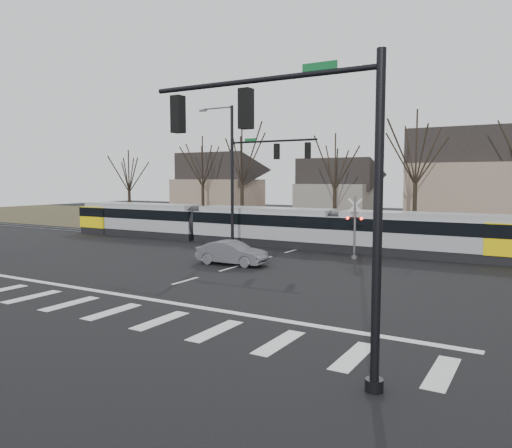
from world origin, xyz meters
The scene contains 15 objects.
ground centered at (0.00, 0.00, 0.00)m, with size 140.00×140.00×0.00m, color black.
grass_verge centered at (0.00, 32.00, 0.01)m, with size 140.00×28.00×0.01m, color #38331E.
crosswalk centered at (0.00, -4.00, 0.01)m, with size 27.00×2.60×0.01m.
stop_line centered at (0.00, -1.80, 0.01)m, with size 28.00×0.35×0.01m, color silver.
lane_dashes centered at (0.00, 16.00, 0.01)m, with size 0.18×30.00×0.01m.
rail_pair centered at (0.00, 15.80, 0.03)m, with size 90.00×1.52×0.06m.
tram centered at (-3.41, 16.00, 1.56)m, with size 37.84×2.81×2.87m.
sedan centered at (-0.59, 7.16, 0.70)m, with size 4.34×1.73×1.41m, color #55555D.
signal_pole_near_right centered at (10.11, -6.00, 5.17)m, with size 6.72×0.44×8.00m.
signal_pole_far centered at (-2.41, 12.50, 5.70)m, with size 9.28×0.44×10.20m.
rail_crossing_signal centered at (5.00, 12.79, 1.89)m, with size 1.08×0.36×4.00m.
tree_row centered at (2.00, 26.00, 5.00)m, with size 59.20×7.20×10.00m.
house_a centered at (-20.00, 34.00, 4.46)m, with size 9.72×8.64×8.60m.
house_b centered at (-5.00, 36.00, 3.97)m, with size 8.64×7.56×7.65m.
house_c centered at (9.00, 33.00, 5.23)m, with size 10.80×8.64×10.10m.
Camera 1 is at (15.35, -17.37, 5.06)m, focal length 35.00 mm.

